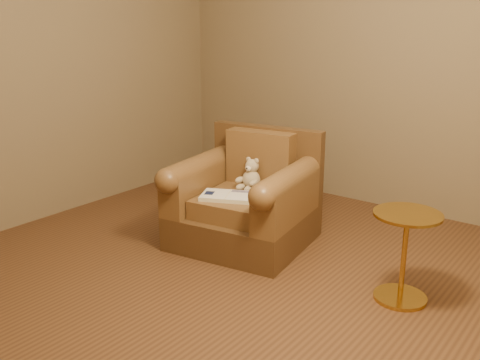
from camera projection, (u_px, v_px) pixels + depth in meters
The scene contains 5 objects.
floor at pixel (234, 289), 3.24m from camera, with size 4.00×4.00×0.00m, color brown.
armchair at pixel (246, 201), 3.87m from camera, with size 1.00×0.97×0.80m.
teddy_bear at pixel (250, 177), 3.89m from camera, with size 0.17×0.19×0.23m.
guidebook at pixel (228, 196), 3.70m from camera, with size 0.43×0.36×0.03m.
side_table at pixel (404, 254), 3.05m from camera, with size 0.38×0.38×0.54m.
Camera 1 is at (1.80, -2.29, 1.57)m, focal length 40.00 mm.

